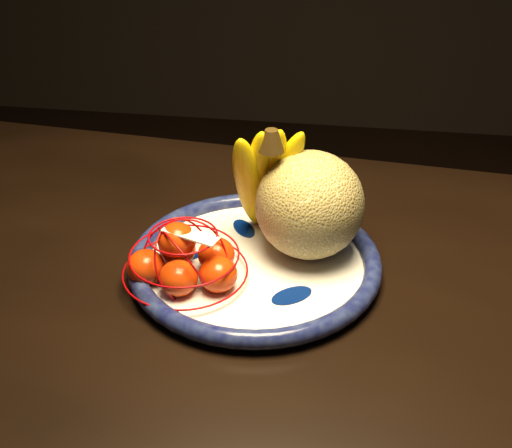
# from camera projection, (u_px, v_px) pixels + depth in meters

# --- Properties ---
(dining_table) EXTENTS (1.48, 0.97, 0.70)m
(dining_table) POSITION_uv_depth(u_px,v_px,m) (190.00, 317.00, 0.93)
(dining_table) COLOR black
(dining_table) RESTS_ON ground
(fruit_bowl) EXTENTS (0.35, 0.35, 0.03)m
(fruit_bowl) POSITION_uv_depth(u_px,v_px,m) (255.00, 262.00, 0.89)
(fruit_bowl) COLOR white
(fruit_bowl) RESTS_ON dining_table
(cantaloupe) EXTENTS (0.15, 0.15, 0.15)m
(cantaloupe) POSITION_uv_depth(u_px,v_px,m) (310.00, 205.00, 0.88)
(cantaloupe) COLOR olive
(cantaloupe) RESTS_ON fruit_bowl
(banana_bunch) EXTENTS (0.12, 0.13, 0.20)m
(banana_bunch) POSITION_uv_depth(u_px,v_px,m) (263.00, 175.00, 0.90)
(banana_bunch) COLOR #E4C800
(banana_bunch) RESTS_ON fruit_bowl
(mandarin_bag) EXTENTS (0.19, 0.19, 0.11)m
(mandarin_bag) POSITION_uv_depth(u_px,v_px,m) (185.00, 260.00, 0.85)
(mandarin_bag) COLOR red
(mandarin_bag) RESTS_ON fruit_bowl
(price_tag) EXTENTS (0.08, 0.04, 0.01)m
(price_tag) POSITION_uv_depth(u_px,v_px,m) (191.00, 234.00, 0.82)
(price_tag) COLOR white
(price_tag) RESTS_ON mandarin_bag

